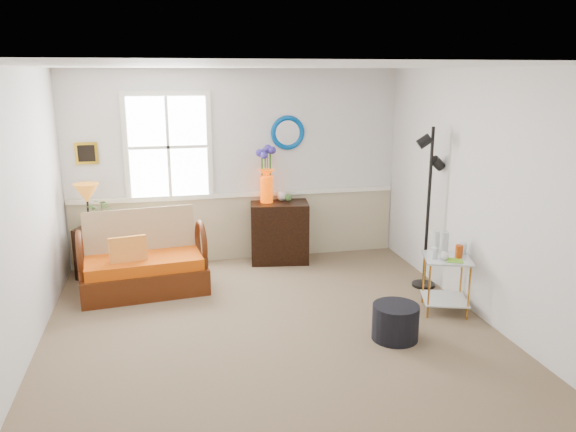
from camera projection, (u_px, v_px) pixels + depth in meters
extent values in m
cube|color=#70634A|center=(273.00, 336.00, 5.57)|extent=(4.50, 5.00, 0.01)
cube|color=white|center=(272.00, 66.00, 4.93)|extent=(4.50, 5.00, 0.01)
cube|color=silver|center=(237.00, 167.00, 7.61)|extent=(4.50, 0.01, 2.60)
cube|color=silver|center=(367.00, 321.00, 2.89)|extent=(4.50, 0.01, 2.60)
cube|color=silver|center=(13.00, 223.00, 4.77)|extent=(0.01, 5.00, 2.60)
cube|color=silver|center=(489.00, 198.00, 5.73)|extent=(0.01, 5.00, 2.60)
cube|color=tan|center=(239.00, 228.00, 7.80)|extent=(4.46, 0.02, 0.90)
cube|color=white|center=(238.00, 195.00, 7.68)|extent=(4.46, 0.04, 0.06)
cube|color=#C0911B|center=(87.00, 153.00, 7.12)|extent=(0.28, 0.03, 0.28)
torus|color=#005AA4|center=(288.00, 133.00, 7.63)|extent=(0.47, 0.07, 0.47)
imported|color=#436C31|center=(103.00, 216.00, 7.00)|extent=(0.49, 0.51, 0.30)
cylinder|color=black|center=(395.00, 322.00, 5.49)|extent=(0.59, 0.59, 0.35)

